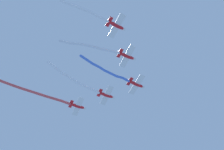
# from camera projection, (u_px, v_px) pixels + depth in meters

# --- Properties ---
(airplane_lead) EXTENTS (5.86, 7.83, 1.95)m
(airplane_lead) POSITION_uv_depth(u_px,v_px,m) (137.00, 84.00, 93.75)
(airplane_lead) COLOR red
(smoke_trail_lead) EXTENTS (17.84, 2.08, 2.25)m
(smoke_trail_lead) POSITION_uv_depth(u_px,v_px,m) (105.00, 70.00, 90.18)
(smoke_trail_lead) COLOR #4C75DB
(airplane_left_wing) EXTENTS (5.94, 7.88, 1.95)m
(airplane_left_wing) POSITION_uv_depth(u_px,v_px,m) (107.00, 95.00, 95.95)
(airplane_left_wing) COLOR red
(smoke_trail_left_wing) EXTENTS (19.22, 2.31, 2.18)m
(smoke_trail_left_wing) POSITION_uv_depth(u_px,v_px,m) (73.00, 79.00, 93.15)
(smoke_trail_left_wing) COLOR white
(airplane_right_wing) EXTENTS (5.90, 7.86, 1.95)m
(airplane_right_wing) POSITION_uv_depth(u_px,v_px,m) (127.00, 56.00, 88.85)
(airplane_right_wing) COLOR red
(smoke_trail_right_wing) EXTENTS (17.31, 5.69, 1.60)m
(smoke_trail_right_wing) POSITION_uv_depth(u_px,v_px,m) (90.00, 47.00, 86.59)
(smoke_trail_right_wing) COLOR white
(airplane_slot) EXTENTS (5.96, 7.90, 1.95)m
(airplane_slot) POSITION_uv_depth(u_px,v_px,m) (78.00, 106.00, 97.90)
(airplane_slot) COLOR red
(smoke_trail_slot) EXTENTS (28.09, 4.51, 2.17)m
(smoke_trail_slot) POSITION_uv_depth(u_px,v_px,m) (28.00, 90.00, 95.31)
(smoke_trail_slot) COLOR #DB4C4C
(airplane_trail) EXTENTS (5.80, 7.78, 1.95)m
(airplane_trail) POSITION_uv_depth(u_px,v_px,m) (117.00, 26.00, 83.45)
(airplane_trail) COLOR red
(smoke_trail_trail) EXTENTS (15.70, 1.98, 1.14)m
(smoke_trail_trail) POSITION_uv_depth(u_px,v_px,m) (83.00, 10.00, 81.07)
(smoke_trail_trail) COLOR white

